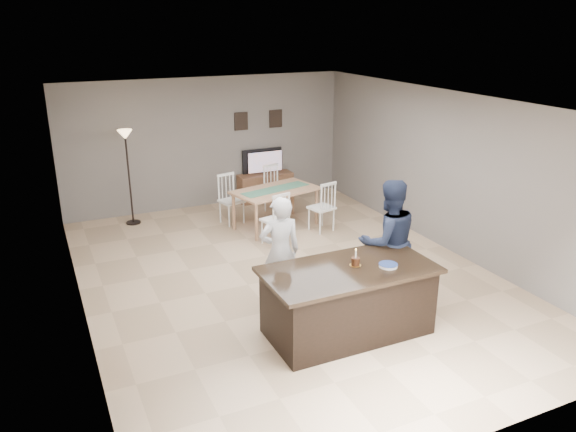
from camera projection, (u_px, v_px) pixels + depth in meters
name	position (u px, v px, depth m)	size (l,w,h in m)	color
floor	(288.00, 277.00, 8.75)	(8.00, 8.00, 0.00)	tan
room_shell	(288.00, 173.00, 8.19)	(8.00, 8.00, 8.00)	slate
kitchen_island	(348.00, 300.00, 7.05)	(2.15, 1.10, 0.90)	black
tv_console	(265.00, 187.00, 12.35)	(1.20, 0.40, 0.60)	brown
television	(264.00, 161.00, 12.22)	(0.91, 0.12, 0.53)	black
tv_screen_glow	(265.00, 162.00, 12.15)	(0.78, 0.78, 0.00)	orange
picture_frames	(259.00, 120.00, 12.02)	(1.10, 0.02, 0.38)	black
doorway	(99.00, 310.00, 5.17)	(0.00, 2.10, 2.65)	black
woman	(280.00, 252.00, 7.66)	(0.58, 0.38, 1.58)	silver
man	(388.00, 242.00, 7.76)	(0.86, 0.67, 1.78)	#1A2239
birthday_cake	(355.00, 261.00, 6.97)	(0.14, 0.14, 0.22)	gold
plate_stack	(388.00, 265.00, 6.94)	(0.24, 0.24, 0.04)	white
dining_table	(276.00, 196.00, 10.66)	(1.90, 2.10, 0.97)	#9E7656
floor_lamp	(127.00, 152.00, 10.56)	(0.28, 0.28, 1.85)	black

